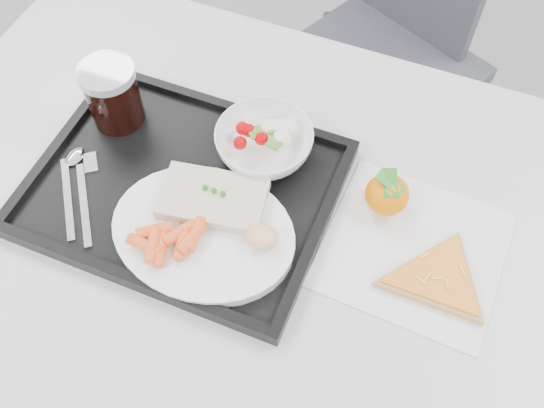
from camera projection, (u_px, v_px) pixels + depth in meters
The scene contains 14 objects.
table at pixel (265, 239), 0.97m from camera, with size 1.20×0.80×0.75m.
chair at pixel (389, 24), 1.45m from camera, with size 0.56×0.57×0.93m.
tray at pixel (184, 189), 0.93m from camera, with size 0.45×0.35×0.03m.
dinner_plate at pixel (203, 233), 0.87m from camera, with size 0.27×0.27×0.02m.
fish_fillet at pixel (213, 198), 0.88m from camera, with size 0.17×0.12×0.03m.
bread_roll at pixel (262, 237), 0.84m from camera, with size 0.06×0.05×0.03m.
salad_bowl at pixel (264, 143), 0.94m from camera, with size 0.15×0.15×0.05m.
cola_glass at pixel (112, 94), 0.95m from camera, with size 0.09×0.09×0.11m.
cutlery at pixel (77, 183), 0.92m from camera, with size 0.13×0.16×0.01m.
napkin at pixel (413, 250), 0.88m from camera, with size 0.26×0.25×0.00m.
tangerine at pixel (387, 194), 0.89m from camera, with size 0.07×0.07×0.07m.
pizza_slice at pixel (438, 279), 0.84m from camera, with size 0.25×0.25×0.02m.
carrot_pile at pixel (170, 240), 0.84m from camera, with size 0.10×0.09×0.02m.
salad_contents at pixel (270, 132), 0.93m from camera, with size 0.09×0.08×0.03m.
Camera 1 is at (0.19, -0.13, 1.53)m, focal length 40.00 mm.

